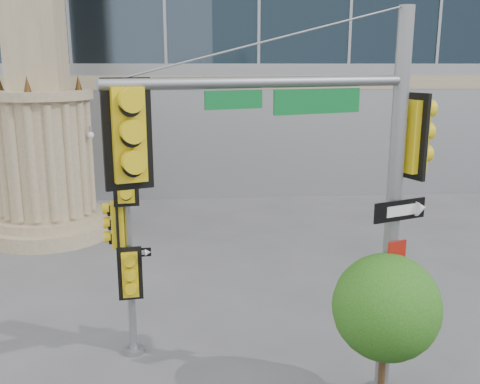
{
  "coord_description": "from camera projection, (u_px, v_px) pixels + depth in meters",
  "views": [
    {
      "loc": [
        -0.66,
        -9.82,
        5.89
      ],
      "look_at": [
        0.26,
        2.0,
        3.09
      ],
      "focal_mm": 40.0,
      "sensor_mm": 36.0,
      "label": 1
    }
  ],
  "objects": [
    {
      "name": "main_signal_pole",
      "position": [
        334.0,
        177.0,
        8.28
      ],
      "size": [
        5.04,
        2.31,
        6.81
      ],
      "rotation": [
        0.0,
        0.0,
        0.37
      ],
      "color": "slate",
      "rests_on": "ground"
    },
    {
      "name": "ground",
      "position": [
        235.0,
        361.0,
        10.93
      ],
      "size": [
        120.0,
        120.0,
        0.0
      ],
      "primitive_type": "plane",
      "color": "#545456",
      "rests_on": "ground"
    },
    {
      "name": "street_tree",
      "position": [
        388.0,
        311.0,
        8.95
      ],
      "size": [
        1.84,
        1.8,
        2.87
      ],
      "color": "#9B8669",
      "rests_on": "ground"
    },
    {
      "name": "monument",
      "position": [
        38.0,
        78.0,
        17.95
      ],
      "size": [
        4.4,
        4.4,
        16.6
      ],
      "color": "#9B8669",
      "rests_on": "ground"
    },
    {
      "name": "secondary_signal_pole",
      "position": [
        126.0,
        237.0,
        10.58
      ],
      "size": [
        0.79,
        0.58,
        4.42
      ],
      "rotation": [
        0.0,
        0.0,
        0.13
      ],
      "color": "slate",
      "rests_on": "ground"
    }
  ]
}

